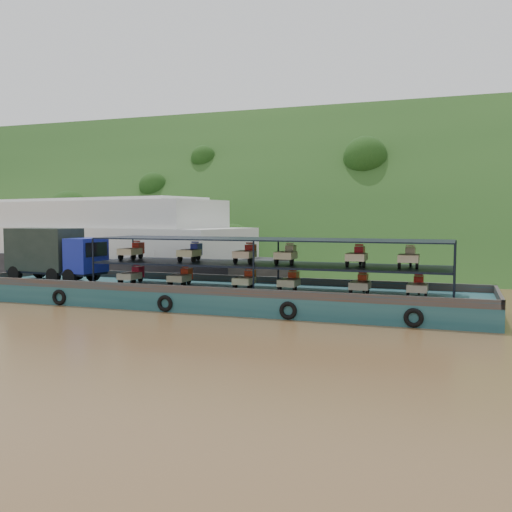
% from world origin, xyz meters
% --- Properties ---
extents(ground, '(160.00, 160.00, 0.00)m').
position_xyz_m(ground, '(0.00, 0.00, 0.00)').
color(ground, brown).
rests_on(ground, ground).
extents(hillside, '(140.00, 39.60, 39.60)m').
position_xyz_m(hillside, '(0.00, 36.00, 0.00)').
color(hillside, '#173513').
rests_on(hillside, ground).
extents(cargo_barge, '(35.00, 7.18, 5.09)m').
position_xyz_m(cargo_barge, '(-5.52, 0.28, 1.28)').
color(cargo_barge, '#143E46').
rests_on(cargo_barge, ground).
extents(passenger_ferry, '(39.15, 17.22, 7.70)m').
position_xyz_m(passenger_ferry, '(-22.32, 13.07, 3.33)').
color(passenger_ferry, black).
rests_on(passenger_ferry, ground).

